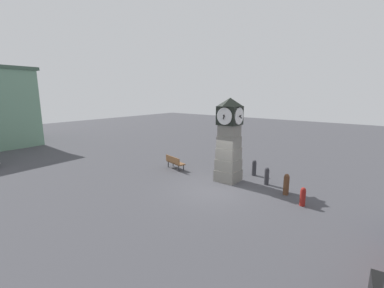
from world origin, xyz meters
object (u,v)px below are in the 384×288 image
(clock_tower, at_px, (229,141))
(bollard_far_row, at_px, (286,184))
(bollard_mid_row, at_px, (267,176))
(bollard_end_row, at_px, (303,197))
(bench, at_px, (175,162))
(bollard_near_tower, at_px, (254,168))

(clock_tower, bearing_deg, bollard_far_row, -90.37)
(clock_tower, relative_size, bollard_mid_row, 4.82)
(bollard_far_row, bearing_deg, bollard_mid_row, 59.69)
(bollard_far_row, relative_size, bollard_end_row, 1.25)
(clock_tower, bearing_deg, bench, 93.22)
(clock_tower, height_order, bollard_end_row, clock_tower)
(clock_tower, xyz_separation_m, bollard_far_row, (-0.02, -3.40, -1.83))
(bollard_near_tower, relative_size, bollard_mid_row, 0.99)
(bollard_end_row, bearing_deg, bollard_far_row, 50.40)
(bollard_mid_row, bearing_deg, bollard_far_row, -120.31)
(clock_tower, xyz_separation_m, bollard_near_tower, (1.87, -0.77, -1.88))
(bollard_end_row, bearing_deg, bench, 85.56)
(clock_tower, height_order, bollard_mid_row, clock_tower)
(bollard_far_row, xyz_separation_m, bollard_end_row, (-0.86, -1.04, -0.11))
(bollard_near_tower, relative_size, bench, 0.59)
(bollard_far_row, relative_size, bench, 0.65)
(bollard_end_row, height_order, bench, bench)
(bench, bearing_deg, bollard_near_tower, -66.42)
(bollard_near_tower, distance_m, bollard_mid_row, 1.68)
(bollard_end_row, bearing_deg, bollard_near_tower, 53.07)
(clock_tower, height_order, bollard_far_row, clock_tower)
(bollard_mid_row, xyz_separation_m, bench, (-1.00, 6.08, 0.02))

